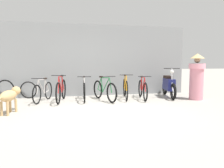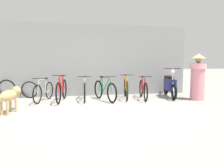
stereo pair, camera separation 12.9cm
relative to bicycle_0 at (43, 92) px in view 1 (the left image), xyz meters
The scene contains 13 objects.
ground_plane 2.71m from the bicycle_0, 49.15° to the right, with size 60.00×60.00×0.00m, color #9E998E.
shop_wall_back 2.29m from the bicycle_0, 30.14° to the left, with size 7.94×0.20×2.80m.
bicycle_0 is the anchor object (origin of this frame).
bicycle_1 0.61m from the bicycle_0, 10.91° to the right, with size 0.46×1.76×0.92m.
bicycle_2 1.40m from the bicycle_0, ahead, with size 0.46×1.67×0.87m.
bicycle_3 2.09m from the bicycle_0, ahead, with size 0.60×1.66×0.87m.
bicycle_4 2.90m from the bicycle_0, ahead, with size 0.47×1.64×0.91m.
bicycle_5 3.51m from the bicycle_0, ahead, with size 0.46×1.62×0.85m.
motorcycle 4.63m from the bicycle_0, ahead, with size 0.62×1.86×1.12m.
stray_dog 1.71m from the bicycle_0, 114.04° to the right, with size 0.49×1.19×0.67m.
person_in_robes 5.40m from the bicycle_0, ahead, with size 0.69×0.69×1.64m.
spare_tire_left 1.56m from the bicycle_0, 150.78° to the left, with size 0.69×0.26×0.71m.
spare_tire_right 0.97m from the bicycle_0, 126.91° to the left, with size 0.62×0.20×0.63m.
Camera 1 is at (-1.07, -5.65, 1.37)m, focal length 35.00 mm.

